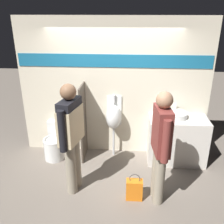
{
  "coord_description": "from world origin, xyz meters",
  "views": [
    {
      "loc": [
        0.31,
        -4.04,
        2.81
      ],
      "look_at": [
        0.0,
        0.17,
        1.05
      ],
      "focal_mm": 40.0,
      "sensor_mm": 36.0,
      "label": 1
    }
  ],
  "objects_px": {
    "cell_phone": "(162,120)",
    "urinal_near_counter": "(114,117)",
    "sink_basin": "(176,115)",
    "person_in_vest": "(71,132)",
    "toilet": "(55,144)",
    "shopping_bag": "(134,189)",
    "person_with_lanyard": "(161,144)"
  },
  "relations": [
    {
      "from": "urinal_near_counter",
      "to": "shopping_bag",
      "type": "relative_size",
      "value": 2.72
    },
    {
      "from": "toilet",
      "to": "person_in_vest",
      "type": "xyz_separation_m",
      "value": [
        0.59,
        -0.93,
        0.77
      ]
    },
    {
      "from": "toilet",
      "to": "person_in_vest",
      "type": "distance_m",
      "value": 1.35
    },
    {
      "from": "cell_phone",
      "to": "person_in_vest",
      "type": "xyz_separation_m",
      "value": [
        -1.49,
        -0.86,
        0.15
      ]
    },
    {
      "from": "person_in_vest",
      "to": "toilet",
      "type": "bearing_deg",
      "value": 45.7
    },
    {
      "from": "cell_phone",
      "to": "urinal_near_counter",
      "type": "height_order",
      "value": "urinal_near_counter"
    },
    {
      "from": "sink_basin",
      "to": "toilet",
      "type": "height_order",
      "value": "sink_basin"
    },
    {
      "from": "person_with_lanyard",
      "to": "shopping_bag",
      "type": "xyz_separation_m",
      "value": [
        -0.36,
        -0.03,
        -0.81
      ]
    },
    {
      "from": "sink_basin",
      "to": "urinal_near_counter",
      "type": "xyz_separation_m",
      "value": [
        -1.18,
        0.07,
        -0.11
      ]
    },
    {
      "from": "cell_phone",
      "to": "urinal_near_counter",
      "type": "xyz_separation_m",
      "value": [
        -0.9,
        0.25,
        -0.06
      ]
    },
    {
      "from": "sink_basin",
      "to": "cell_phone",
      "type": "xyz_separation_m",
      "value": [
        -0.28,
        -0.17,
        -0.05
      ]
    },
    {
      "from": "person_in_vest",
      "to": "person_with_lanyard",
      "type": "relative_size",
      "value": 1.02
    },
    {
      "from": "urinal_near_counter",
      "to": "toilet",
      "type": "bearing_deg",
      "value": -171.54
    },
    {
      "from": "sink_basin",
      "to": "person_in_vest",
      "type": "height_order",
      "value": "person_in_vest"
    },
    {
      "from": "person_in_vest",
      "to": "urinal_near_counter",
      "type": "bearing_deg",
      "value": -14.31
    },
    {
      "from": "person_in_vest",
      "to": "cell_phone",
      "type": "bearing_deg",
      "value": -46.43
    },
    {
      "from": "cell_phone",
      "to": "person_with_lanyard",
      "type": "bearing_deg",
      "value": -97.82
    },
    {
      "from": "shopping_bag",
      "to": "toilet",
      "type": "bearing_deg",
      "value": 144.95
    },
    {
      "from": "sink_basin",
      "to": "person_in_vest",
      "type": "relative_size",
      "value": 0.23
    },
    {
      "from": "toilet",
      "to": "shopping_bag",
      "type": "xyz_separation_m",
      "value": [
        1.58,
        -1.11,
        -0.11
      ]
    },
    {
      "from": "cell_phone",
      "to": "person_in_vest",
      "type": "height_order",
      "value": "person_in_vest"
    },
    {
      "from": "person_with_lanyard",
      "to": "toilet",
      "type": "bearing_deg",
      "value": 54.64
    },
    {
      "from": "toilet",
      "to": "person_in_vest",
      "type": "relative_size",
      "value": 0.46
    },
    {
      "from": "sink_basin",
      "to": "toilet",
      "type": "bearing_deg",
      "value": -177.52
    },
    {
      "from": "cell_phone",
      "to": "person_with_lanyard",
      "type": "height_order",
      "value": "person_with_lanyard"
    },
    {
      "from": "shopping_bag",
      "to": "urinal_near_counter",
      "type": "bearing_deg",
      "value": 107.71
    },
    {
      "from": "cell_phone",
      "to": "person_in_vest",
      "type": "distance_m",
      "value": 1.73
    },
    {
      "from": "cell_phone",
      "to": "toilet",
      "type": "xyz_separation_m",
      "value": [
        -2.08,
        0.07,
        -0.62
      ]
    },
    {
      "from": "person_with_lanyard",
      "to": "shopping_bag",
      "type": "bearing_deg",
      "value": 88.63
    },
    {
      "from": "cell_phone",
      "to": "shopping_bag",
      "type": "height_order",
      "value": "cell_phone"
    },
    {
      "from": "toilet",
      "to": "person_in_vest",
      "type": "height_order",
      "value": "person_in_vest"
    },
    {
      "from": "person_in_vest",
      "to": "shopping_bag",
      "type": "relative_size",
      "value": 3.92
    }
  ]
}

